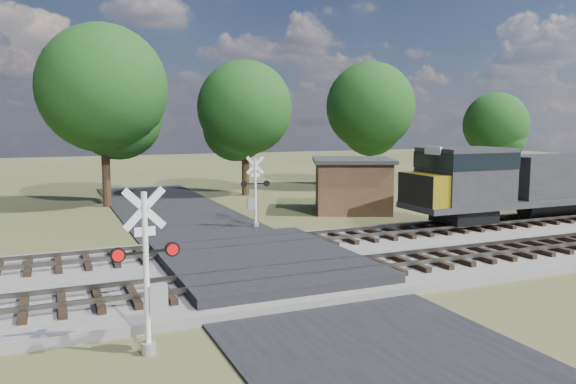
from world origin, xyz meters
name	(u,v)px	position (x,y,z in m)	size (l,w,h in m)	color
ground	(263,273)	(0.00, 0.00, 0.00)	(160.00, 160.00, 0.00)	#414625
ballast_bed	(467,244)	(10.00, 0.50, 0.15)	(140.00, 10.00, 0.30)	gray
road	(263,272)	(0.00, 0.00, 0.04)	(7.00, 60.00, 0.08)	black
crossing_panel	(259,262)	(0.00, 0.50, 0.32)	(7.00, 9.00, 0.62)	#262628
track_near	(364,267)	(3.12, -2.00, 0.41)	(140.00, 2.60, 0.33)	black
track_far	(305,240)	(3.12, 3.00, 0.41)	(140.00, 2.60, 0.33)	black
crossing_signal_near	(150,286)	(-5.07, -5.76, 1.70)	(1.65, 0.37, 4.08)	silver
crossing_signal_far	(254,198)	(2.77, 8.68, 1.60)	(1.53, 0.42, 3.84)	silver
equipment_shed	(352,185)	(10.40, 11.60, 1.69)	(6.47, 6.47, 3.34)	#4D3321
treeline	(184,106)	(1.88, 20.64, 6.72)	(81.79, 11.54, 11.99)	black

